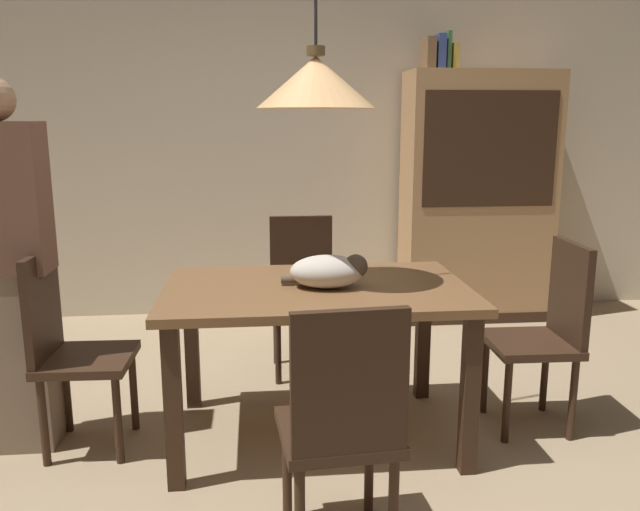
% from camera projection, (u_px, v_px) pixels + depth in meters
% --- Properties ---
extents(ground, '(10.00, 10.00, 0.00)m').
position_uv_depth(ground, '(343.00, 493.00, 2.62)').
color(ground, tan).
extents(back_wall, '(6.40, 0.10, 2.90)m').
position_uv_depth(back_wall, '(298.00, 126.00, 4.90)').
color(back_wall, beige).
rests_on(back_wall, ground).
extents(dining_table, '(1.40, 0.90, 0.75)m').
position_uv_depth(dining_table, '(316.00, 307.00, 2.97)').
color(dining_table, brown).
rests_on(dining_table, ground).
extents(chair_right_side, '(0.41, 0.41, 0.93)m').
position_uv_depth(chair_right_side, '(547.00, 327.00, 3.11)').
color(chair_right_side, '#382316').
rests_on(chair_right_side, ground).
extents(chair_near_front, '(0.43, 0.43, 0.93)m').
position_uv_depth(chair_near_front, '(343.00, 421.00, 2.15)').
color(chair_near_front, '#382316').
rests_on(chair_near_front, ground).
extents(chair_far_back, '(0.40, 0.40, 0.93)m').
position_uv_depth(chair_far_back, '(302.00, 287.00, 3.86)').
color(chair_far_back, '#382316').
rests_on(chair_far_back, ground).
extents(chair_left_side, '(0.41, 0.41, 0.93)m').
position_uv_depth(chair_left_side, '(68.00, 343.00, 2.89)').
color(chair_left_side, '#382316').
rests_on(chair_left_side, ground).
extents(cat_sleeping, '(0.39, 0.24, 0.16)m').
position_uv_depth(cat_sleeping, '(330.00, 271.00, 2.91)').
color(cat_sleeping, beige).
rests_on(cat_sleeping, dining_table).
extents(pendant_lamp, '(0.52, 0.52, 1.30)m').
position_uv_depth(pendant_lamp, '(316.00, 82.00, 2.76)').
color(pendant_lamp, '#E0A86B').
extents(hutch_bookcase, '(1.12, 0.45, 1.85)m').
position_uv_depth(hutch_bookcase, '(477.00, 202.00, 4.82)').
color(hutch_bookcase, tan).
rests_on(hutch_bookcase, ground).
extents(book_brown_thick, '(0.06, 0.24, 0.22)m').
position_uv_depth(book_brown_thick, '(428.00, 54.00, 4.56)').
color(book_brown_thick, brown).
rests_on(book_brown_thick, hutch_bookcase).
extents(book_blue_wide, '(0.06, 0.24, 0.24)m').
position_uv_depth(book_blue_wide, '(438.00, 53.00, 4.57)').
color(book_blue_wide, '#384C93').
rests_on(book_blue_wide, hutch_bookcase).
extents(book_green_slim, '(0.03, 0.20, 0.26)m').
position_uv_depth(book_green_slim, '(446.00, 51.00, 4.57)').
color(book_green_slim, '#427A4C').
rests_on(book_green_slim, hutch_bookcase).
extents(book_yellow_short, '(0.04, 0.20, 0.18)m').
position_uv_depth(book_yellow_short, '(453.00, 57.00, 4.58)').
color(book_yellow_short, gold).
rests_on(book_yellow_short, hutch_bookcase).
extents(person_standing, '(0.36, 0.22, 1.68)m').
position_uv_depth(person_standing, '(9.00, 269.00, 2.85)').
color(person_standing, '#84705B').
rests_on(person_standing, ground).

